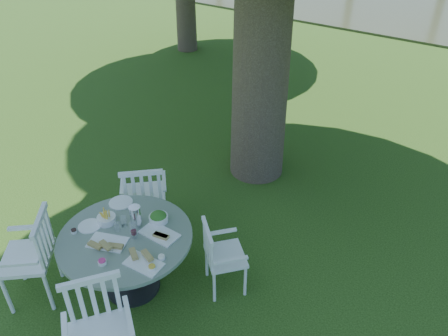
{
  "coord_description": "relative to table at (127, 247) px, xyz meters",
  "views": [
    {
      "loc": [
        2.42,
        -3.18,
        3.62
      ],
      "look_at": [
        0.0,
        0.2,
        0.85
      ],
      "focal_mm": 35.0,
      "sensor_mm": 36.0,
      "label": 1
    }
  ],
  "objects": [
    {
      "name": "chair_nw",
      "position": [
        -0.49,
        0.74,
        -0.01
      ],
      "size": [
        0.66,
        0.66,
        0.95
      ],
      "rotation": [
        0.0,
        0.0,
        -2.37
      ],
      "color": "white",
      "rests_on": "ground"
    },
    {
      "name": "ground",
      "position": [
        0.2,
        1.17,
        -0.57
      ],
      "size": [
        140.0,
        140.0,
        0.0
      ],
      "primitive_type": "plane",
      "color": "#17360B",
      "rests_on": "ground"
    },
    {
      "name": "chair_sw",
      "position": [
        -0.67,
        -0.57,
        0.01
      ],
      "size": [
        0.69,
        0.69,
        1.0
      ],
      "rotation": [
        0.0,
        0.0,
        -0.84
      ],
      "color": "white",
      "rests_on": "ground"
    },
    {
      "name": "tableware",
      "position": [
        -0.02,
        0.11,
        0.2
      ],
      "size": [
        1.13,
        0.88,
        0.23
      ],
      "color": "white",
      "rests_on": "table"
    },
    {
      "name": "chair_ne",
      "position": [
        0.72,
        0.53,
        -0.09
      ],
      "size": [
        0.56,
        0.56,
        0.82
      ],
      "rotation": [
        0.0,
        0.0,
        -3.84
      ],
      "color": "white",
      "rests_on": "ground"
    },
    {
      "name": "table",
      "position": [
        0.0,
        0.0,
        0.0
      ],
      "size": [
        1.31,
        1.31,
        0.72
      ],
      "color": "black",
      "rests_on": "ground"
    },
    {
      "name": "chair_se",
      "position": [
        0.45,
        -0.76,
        0.0
      ],
      "size": [
        0.66,
        0.67,
        0.98
      ],
      "rotation": [
        0.0,
        0.0,
        0.96
      ],
      "color": "white",
      "rests_on": "ground"
    }
  ]
}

